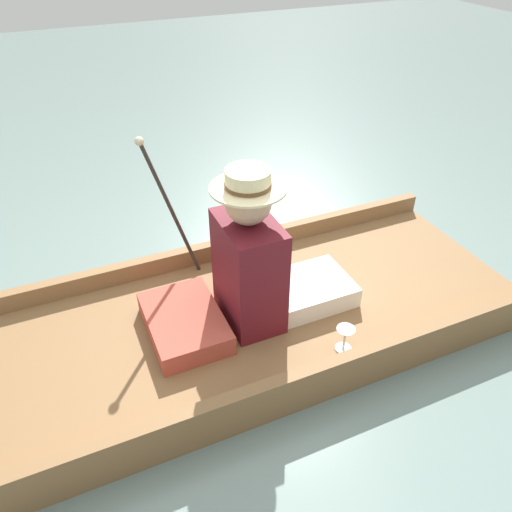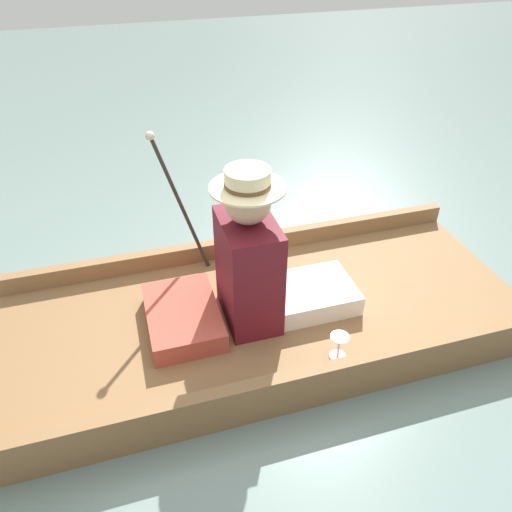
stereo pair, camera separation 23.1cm
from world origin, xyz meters
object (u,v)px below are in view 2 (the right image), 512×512
Objects in this scene: teddy_bear at (243,247)px; wine_glass at (339,342)px; seated_person at (262,265)px; walking_cane at (176,194)px.

teddy_bear is 2.84× the size of wine_glass.
seated_person is 6.30× the size of wine_glass.
seated_person is at bearing 34.01° from walking_cane.
walking_cane is (-0.12, -0.32, 0.32)m from teddy_bear.
wine_glass is at bearing 36.06° from seated_person.
teddy_bear is 0.78m from wine_glass.
walking_cane is at bearing -110.54° from teddy_bear.
seated_person is 0.50m from wine_glass.
seated_person reaches higher than teddy_bear.
walking_cane is (-0.47, -0.32, 0.18)m from seated_person.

